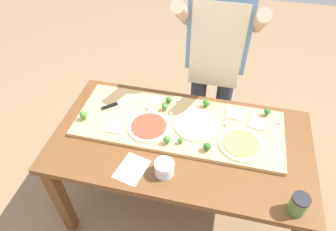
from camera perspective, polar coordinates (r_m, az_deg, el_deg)
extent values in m
plane|color=#896B4C|center=(2.44, 1.95, -16.17)|extent=(8.00, 8.00, 0.00)
cube|color=brown|center=(2.16, -19.62, -14.89)|extent=(0.07, 0.07, 0.72)
cube|color=brown|center=(2.52, -12.36, -1.56)|extent=(0.07, 0.07, 0.72)
cube|color=brown|center=(2.40, 21.10, -7.06)|extent=(0.07, 0.07, 0.72)
cube|color=brown|center=(1.84, 2.49, -4.84)|extent=(1.55, 0.83, 0.04)
cube|color=tan|center=(1.89, 2.03, -1.59)|extent=(1.29, 0.49, 0.03)
cube|color=#B7BABF|center=(2.05, -7.27, 2.94)|extent=(0.15, 0.13, 0.00)
cube|color=black|center=(2.01, -11.03, 1.76)|extent=(0.09, 0.09, 0.02)
cylinder|color=beige|center=(1.80, 13.66, -5.28)|extent=(0.26, 0.26, 0.01)
cylinder|color=#899E4C|center=(1.80, 13.70, -5.12)|extent=(0.21, 0.21, 0.01)
cylinder|color=beige|center=(1.87, 5.38, -1.73)|extent=(0.28, 0.28, 0.01)
cylinder|color=beige|center=(1.86, 5.39, -1.56)|extent=(0.23, 0.23, 0.01)
cylinder|color=beige|center=(1.85, -3.65, -2.11)|extent=(0.26, 0.26, 0.01)
cylinder|color=#BC3D28|center=(1.85, -3.66, -1.94)|extent=(0.22, 0.22, 0.01)
cube|color=silver|center=(2.02, -2.46, 2.84)|extent=(0.10, 0.10, 0.01)
cube|color=silver|center=(1.97, 12.26, 0.35)|extent=(0.10, 0.10, 0.01)
cube|color=silver|center=(1.87, -10.04, -2.23)|extent=(0.09, 0.09, 0.01)
cube|color=silver|center=(1.94, 16.59, -1.50)|extent=(0.11, 0.11, 0.01)
cylinder|color=#487A23|center=(1.96, -15.64, -0.47)|extent=(0.02, 0.02, 0.03)
sphere|color=#427F33|center=(1.94, -15.81, 0.13)|extent=(0.05, 0.05, 0.05)
cylinder|color=#3F7220|center=(1.99, 7.23, 1.84)|extent=(0.02, 0.02, 0.02)
sphere|color=#38752D|center=(1.97, 7.30, 2.42)|extent=(0.05, 0.05, 0.05)
cylinder|color=#366618|center=(1.74, 7.35, -6.37)|extent=(0.02, 0.02, 0.02)
sphere|color=#2D6623|center=(1.72, 7.43, -5.84)|extent=(0.05, 0.05, 0.05)
cylinder|color=#487A23|center=(1.75, -0.21, -5.10)|extent=(0.02, 0.02, 0.02)
sphere|color=#427F33|center=(1.73, -0.21, -4.52)|extent=(0.04, 0.04, 0.04)
cylinder|color=#3F7220|center=(1.76, 2.38, -5.14)|extent=(0.01, 0.01, 0.02)
sphere|color=#38752D|center=(1.74, 2.39, -4.73)|extent=(0.03, 0.03, 0.03)
cylinder|color=#366618|center=(2.00, 0.12, 2.51)|extent=(0.02, 0.02, 0.02)
sphere|color=#2D6623|center=(1.98, 0.12, 3.02)|extent=(0.04, 0.04, 0.04)
cylinder|color=#366618|center=(2.02, 18.15, 0.22)|extent=(0.02, 0.02, 0.02)
sphere|color=#2D6623|center=(2.00, 18.31, 0.73)|extent=(0.04, 0.04, 0.04)
cylinder|color=#487A23|center=(1.95, -0.61, 1.21)|extent=(0.02, 0.02, 0.02)
sphere|color=#427F33|center=(1.94, -0.61, 1.72)|extent=(0.04, 0.04, 0.04)
cube|color=silver|center=(1.99, 20.39, -1.27)|extent=(0.02, 0.02, 0.02)
cube|color=white|center=(1.89, 11.02, -1.65)|extent=(0.03, 0.03, 0.02)
cube|color=white|center=(2.02, 2.00, 2.84)|extent=(0.02, 0.02, 0.02)
cube|color=white|center=(1.93, 0.52, 0.41)|extent=(0.02, 0.02, 0.01)
cube|color=white|center=(1.96, -3.71, 1.45)|extent=(0.02, 0.02, 0.02)
cylinder|color=white|center=(1.64, -0.71, -9.96)|extent=(0.11, 0.11, 0.08)
cylinder|color=white|center=(1.65, -0.70, -10.30)|extent=(0.09, 0.09, 0.05)
cylinder|color=#517033|center=(1.63, 23.43, -15.36)|extent=(0.09, 0.09, 0.11)
cylinder|color=black|center=(1.58, 24.04, -14.27)|extent=(0.09, 0.09, 0.01)
cube|color=white|center=(1.69, -6.87, -10.03)|extent=(0.18, 0.22, 0.00)
cylinder|color=#333847|center=(2.48, 5.52, 1.52)|extent=(0.12, 0.12, 0.90)
cylinder|color=#333847|center=(2.47, 10.10, 0.79)|extent=(0.12, 0.12, 0.90)
cube|color=#6689B2|center=(2.05, 9.81, 16.08)|extent=(0.40, 0.20, 0.55)
cube|color=beige|center=(2.00, 9.19, 12.59)|extent=(0.34, 0.01, 0.60)
cylinder|color=tan|center=(1.93, 2.79, 18.82)|extent=(0.08, 0.39, 0.31)
cylinder|color=tan|center=(1.91, 17.07, 16.71)|extent=(0.08, 0.39, 0.31)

